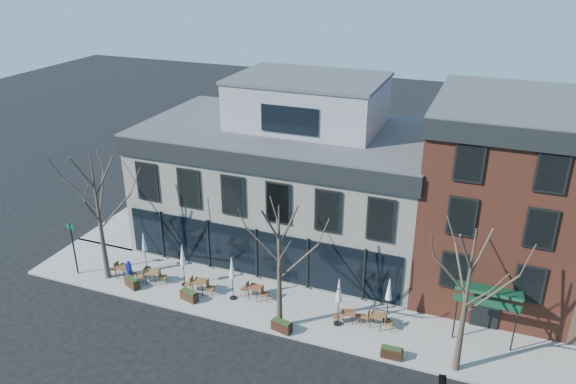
% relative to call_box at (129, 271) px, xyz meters
% --- Properties ---
extents(ground, '(120.00, 120.00, 0.00)m').
position_rel_call_box_xyz_m(ground, '(6.96, 3.13, -0.91)').
color(ground, black).
rests_on(ground, ground).
extents(sidewalk_front, '(33.50, 4.70, 0.15)m').
position_rel_call_box_xyz_m(sidewalk_front, '(10.21, 0.98, -0.84)').
color(sidewalk_front, gray).
rests_on(sidewalk_front, ground).
extents(sidewalk_side, '(4.50, 12.00, 0.15)m').
position_rel_call_box_xyz_m(sidewalk_side, '(-4.29, 9.13, -0.84)').
color(sidewalk_side, gray).
rests_on(sidewalk_side, ground).
extents(corner_building, '(18.39, 10.39, 11.10)m').
position_rel_call_box_xyz_m(corner_building, '(7.03, 8.20, 3.81)').
color(corner_building, silver).
rests_on(corner_building, ground).
extents(red_brick_building, '(8.20, 11.78, 11.18)m').
position_rel_call_box_xyz_m(red_brick_building, '(19.96, 8.11, 4.72)').
color(red_brick_building, brown).
rests_on(red_brick_building, ground).
extents(tree_corner, '(3.93, 3.98, 7.92)m').
position_rel_call_box_xyz_m(tree_corner, '(-1.53, -0.07, 3.34)').
color(tree_corner, '#382B21').
rests_on(tree_corner, sidewalk_front).
extents(tree_mid, '(3.50, 3.55, 7.04)m').
position_rel_call_box_xyz_m(tree_mid, '(9.97, -0.77, 2.88)').
color(tree_mid, '#382B21').
rests_on(tree_mid, sidewalk_front).
extents(tree_right, '(3.72, 3.77, 7.48)m').
position_rel_call_box_xyz_m(tree_right, '(18.97, -0.77, 3.11)').
color(tree_right, '#382B21').
rests_on(tree_right, sidewalk_front).
extents(sign_pole, '(0.50, 0.10, 3.40)m').
position_rel_call_box_xyz_m(sign_pole, '(-3.54, -0.37, 1.16)').
color(sign_pole, black).
rests_on(sign_pole, sidewalk_front).
extents(call_box, '(0.29, 0.29, 1.44)m').
position_rel_call_box_xyz_m(call_box, '(0.00, 0.00, 0.00)').
color(call_box, '#0C1BA1').
rests_on(call_box, sidewalk_front).
extents(cafe_set_0, '(1.82, 0.77, 0.95)m').
position_rel_call_box_xyz_m(cafe_set_0, '(-0.60, 0.23, -0.28)').
color(cafe_set_0, brown).
rests_on(cafe_set_0, sidewalk_front).
extents(cafe_set_1, '(1.81, 0.95, 0.93)m').
position_rel_call_box_xyz_m(cafe_set_1, '(1.33, 0.38, -0.28)').
color(cafe_set_1, brown).
rests_on(cafe_set_1, sidewalk_front).
extents(cafe_set_2, '(1.87, 0.80, 0.97)m').
position_rel_call_box_xyz_m(cafe_set_2, '(4.49, 0.48, -0.26)').
color(cafe_set_2, brown).
rests_on(cafe_set_2, sidewalk_front).
extents(cafe_set_3, '(1.74, 0.72, 0.91)m').
position_rel_call_box_xyz_m(cafe_set_3, '(7.66, 1.15, -0.29)').
color(cafe_set_3, brown).
rests_on(cafe_set_3, sidewalk_front).
extents(cafe_set_4, '(1.56, 1.00, 0.81)m').
position_rel_call_box_xyz_m(cafe_set_4, '(13.19, 0.85, -0.35)').
color(cafe_set_4, brown).
rests_on(cafe_set_4, sidewalk_front).
extents(cafe_set_5, '(1.74, 0.73, 0.91)m').
position_rel_call_box_xyz_m(cafe_set_5, '(14.73, 1.05, -0.30)').
color(cafe_set_5, brown).
rests_on(cafe_set_5, sidewalk_front).
extents(umbrella_0, '(0.39, 0.39, 2.46)m').
position_rel_call_box_xyz_m(umbrella_0, '(0.05, 1.65, 0.97)').
color(umbrella_0, black).
rests_on(umbrella_0, sidewalk_front).
extents(umbrella_1, '(0.43, 0.43, 2.66)m').
position_rel_call_box_xyz_m(umbrella_1, '(3.23, 0.89, 1.11)').
color(umbrella_1, black).
rests_on(umbrella_1, sidewalk_front).
extents(umbrella_2, '(0.42, 0.42, 2.66)m').
position_rel_call_box_xyz_m(umbrella_2, '(6.53, 0.67, 1.11)').
color(umbrella_2, black).
rests_on(umbrella_2, sidewalk_front).
extents(umbrella_3, '(0.45, 0.45, 2.79)m').
position_rel_call_box_xyz_m(umbrella_3, '(12.75, 0.52, 1.21)').
color(umbrella_3, black).
rests_on(umbrella_3, sidewalk_front).
extents(umbrella_4, '(0.42, 0.42, 2.61)m').
position_rel_call_box_xyz_m(umbrella_4, '(15.11, 1.77, 1.08)').
color(umbrella_4, black).
rests_on(umbrella_4, sidewalk_front).
extents(planter_0, '(1.12, 0.80, 0.58)m').
position_rel_call_box_xyz_m(planter_0, '(0.46, -0.42, -0.47)').
color(planter_0, black).
rests_on(planter_0, sidewalk_front).
extents(planter_1, '(1.15, 0.69, 0.60)m').
position_rel_call_box_xyz_m(planter_1, '(4.28, -0.37, -0.46)').
color(planter_1, '#311F10').
rests_on(planter_1, sidewalk_front).
extents(planter_2, '(1.18, 0.67, 0.62)m').
position_rel_call_box_xyz_m(planter_2, '(10.20, -1.07, -0.45)').
color(planter_2, black).
rests_on(planter_2, sidewalk_front).
extents(planter_3, '(1.06, 0.45, 0.59)m').
position_rel_call_box_xyz_m(planter_3, '(15.96, -1.07, -0.47)').
color(planter_3, black).
rests_on(planter_3, sidewalk_front).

